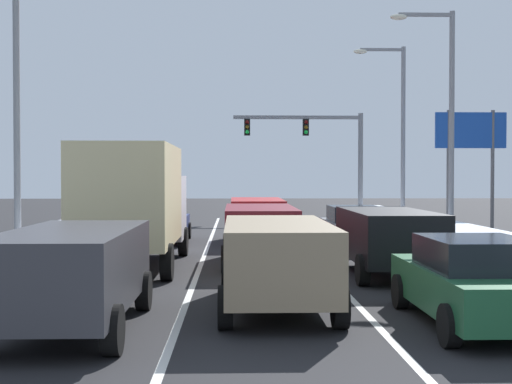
% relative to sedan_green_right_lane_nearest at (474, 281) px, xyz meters
% --- Properties ---
extents(ground_plane, '(120.00, 120.00, 0.00)m').
position_rel_sedan_green_right_lane_nearest_xyz_m(ground_plane, '(-3.36, 7.86, -0.76)').
color(ground_plane, black).
extents(lane_stripe_between_right_lane_and_center_lane, '(0.14, 38.47, 0.01)m').
position_rel_sedan_green_right_lane_nearest_xyz_m(lane_stripe_between_right_lane_and_center_lane, '(-1.66, 11.36, -0.76)').
color(lane_stripe_between_right_lane_and_center_lane, silver).
rests_on(lane_stripe_between_right_lane_and_center_lane, ground).
extents(lane_stripe_between_center_lane_and_left_lane, '(0.14, 38.47, 0.01)m').
position_rel_sedan_green_right_lane_nearest_xyz_m(lane_stripe_between_center_lane_and_left_lane, '(-5.06, 11.36, -0.76)').
color(lane_stripe_between_center_lane_and_left_lane, silver).
rests_on(lane_stripe_between_center_lane_and_left_lane, ground).
extents(snow_bank_right_shoulder, '(2.10, 38.47, 0.78)m').
position_rel_sedan_green_right_lane_nearest_xyz_m(snow_bank_right_shoulder, '(3.64, 11.36, -0.37)').
color(snow_bank_right_shoulder, silver).
rests_on(snow_bank_right_shoulder, ground).
extents(snow_bank_left_shoulder, '(1.79, 38.47, 0.76)m').
position_rel_sedan_green_right_lane_nearest_xyz_m(snow_bank_left_shoulder, '(-10.36, 11.36, -0.39)').
color(snow_bank_left_shoulder, silver).
rests_on(snow_bank_left_shoulder, ground).
extents(sedan_green_right_lane_nearest, '(2.00, 4.50, 1.51)m').
position_rel_sedan_green_right_lane_nearest_xyz_m(sedan_green_right_lane_nearest, '(0.00, 0.00, 0.00)').
color(sedan_green_right_lane_nearest, '#1E5633').
rests_on(sedan_green_right_lane_nearest, ground).
extents(suv_black_right_lane_second, '(2.16, 4.90, 1.67)m').
position_rel_sedan_green_right_lane_nearest_xyz_m(suv_black_right_lane_second, '(-0.15, 6.06, 0.25)').
color(suv_black_right_lane_second, black).
rests_on(suv_black_right_lane_second, ground).
extents(sedan_gray_right_lane_third, '(2.00, 4.50, 1.51)m').
position_rel_sedan_green_right_lane_nearest_xyz_m(sedan_gray_right_lane_third, '(0.06, 12.58, 0.00)').
color(sedan_gray_right_lane_third, slate).
rests_on(sedan_gray_right_lane_third, ground).
extents(suv_tan_center_lane_nearest, '(2.16, 4.90, 1.67)m').
position_rel_sedan_green_right_lane_nearest_xyz_m(suv_tan_center_lane_nearest, '(-3.28, 1.51, 0.25)').
color(suv_tan_center_lane_nearest, '#937F60').
rests_on(suv_tan_center_lane_nearest, ground).
extents(suv_maroon_center_lane_second, '(2.16, 4.90, 1.67)m').
position_rel_sedan_green_right_lane_nearest_xyz_m(suv_maroon_center_lane_second, '(-3.35, 8.25, 0.25)').
color(suv_maroon_center_lane_second, maroon).
rests_on(suv_maroon_center_lane_second, ground).
extents(suv_red_center_lane_third, '(2.16, 4.90, 1.67)m').
position_rel_sedan_green_right_lane_nearest_xyz_m(suv_red_center_lane_third, '(-3.23, 14.95, 0.25)').
color(suv_red_center_lane_third, maroon).
rests_on(suv_red_center_lane_third, ground).
extents(suv_charcoal_left_lane_nearest, '(2.16, 4.90, 1.67)m').
position_rel_sedan_green_right_lane_nearest_xyz_m(suv_charcoal_left_lane_nearest, '(-6.77, -0.14, 0.25)').
color(suv_charcoal_left_lane_nearest, '#38383D').
rests_on(suv_charcoal_left_lane_nearest, ground).
extents(box_truck_left_lane_second, '(2.53, 7.20, 3.36)m').
position_rel_sedan_green_right_lane_nearest_xyz_m(box_truck_left_lane_second, '(-6.85, 7.71, 1.14)').
color(box_truck_left_lane_second, silver).
rests_on(box_truck_left_lane_second, ground).
extents(sedan_navy_left_lane_third, '(2.00, 4.50, 1.51)m').
position_rel_sedan_green_right_lane_nearest_xyz_m(sedan_navy_left_lane_third, '(-6.87, 15.24, 0.00)').
color(sedan_navy_left_lane_third, navy).
rests_on(sedan_navy_left_lane_third, ground).
extents(traffic_light_gantry, '(7.54, 0.47, 6.20)m').
position_rel_sedan_green_right_lane_nearest_xyz_m(traffic_light_gantry, '(0.91, 28.84, 3.73)').
color(traffic_light_gantry, slate).
rests_on(traffic_light_gantry, ground).
extents(street_lamp_right_near, '(2.66, 0.36, 8.78)m').
position_rel_sedan_green_right_lane_nearest_xyz_m(street_lamp_right_near, '(4.46, 9.61, 4.45)').
color(street_lamp_right_near, gray).
rests_on(street_lamp_right_near, ground).
extents(street_lamp_right_mid, '(2.66, 0.36, 9.25)m').
position_rel_sedan_green_right_lane_nearest_xyz_m(street_lamp_right_mid, '(4.44, 16.61, 4.69)').
color(street_lamp_right_mid, gray).
rests_on(street_lamp_right_mid, ground).
extents(street_lamp_right_far, '(2.66, 0.36, 9.09)m').
position_rel_sedan_green_right_lane_nearest_xyz_m(street_lamp_right_far, '(4.13, 23.60, 4.61)').
color(street_lamp_right_far, gray).
rests_on(street_lamp_right_far, ground).
extents(street_lamp_left_mid, '(2.66, 0.36, 9.42)m').
position_rel_sedan_green_right_lane_nearest_xyz_m(street_lamp_left_mid, '(-10.81, 11.20, 4.78)').
color(street_lamp_left_mid, gray).
rests_on(street_lamp_left_mid, ground).
extents(roadside_sign_right, '(3.20, 0.16, 5.50)m').
position_rel_sedan_green_right_lane_nearest_xyz_m(roadside_sign_right, '(6.49, 19.35, 3.25)').
color(roadside_sign_right, '#59595B').
rests_on(roadside_sign_right, ground).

